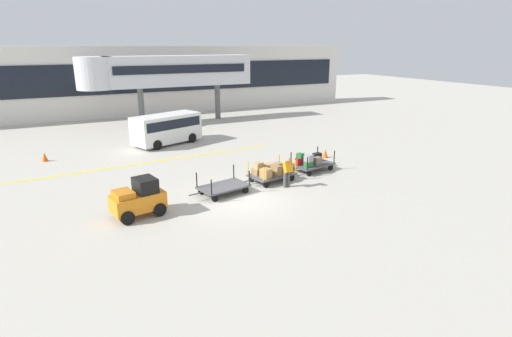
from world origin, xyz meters
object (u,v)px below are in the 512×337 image
Objects in this scene: baggage_cart_middle at (271,171)px; baggage_handler at (288,171)px; baggage_cart_lead at (223,187)px; safety_cone_near at (325,153)px; safety_cone_far at (45,157)px; shuttle_van at (167,127)px; baggage_cart_tail at (311,162)px; baggage_tug at (139,199)px.

baggage_handler is at bearing -76.47° from baggage_cart_middle.
baggage_cart_lead is at bearing 169.29° from baggage_handler.
baggage_cart_lead is 1.97× the size of baggage_handler.
safety_cone_near is 1.00× the size of safety_cone_far.
baggage_cart_tail is at bearing -60.90° from shuttle_van.
baggage_cart_lead is 2.96m from baggage_cart_middle.
shuttle_van reaches higher than baggage_handler.
baggage_tug is 11.43m from safety_cone_far.
baggage_tug is 12.84m from safety_cone_near.
baggage_tug is at bearing -178.20° from baggage_handler.
baggage_tug is 4.14× the size of safety_cone_near.
baggage_tug is 12.69m from shuttle_van.
baggage_cart_tail is 3.17m from baggage_handler.
baggage_cart_tail is (9.85, 2.01, -0.23)m from baggage_tug.
safety_cone_near is at bearing -45.42° from shuttle_van.
baggage_cart_tail is at bearing 11.53° from baggage_tug.
baggage_tug is at bearing -72.14° from safety_cone_far.
baggage_cart_middle is 1.97× the size of baggage_handler.
safety_cone_far is (-13.35, 8.86, -0.25)m from baggage_cart_tail.
baggage_tug is 10.05m from baggage_cart_tail.
baggage_tug is 4.18m from baggage_cart_lead.
baggage_cart_tail is 3.05m from safety_cone_near.
safety_cone_far is (-7.58, 10.04, -0.07)m from baggage_cart_lead.
safety_cone_near and safety_cone_far have the same top height.
baggage_cart_middle is 1.28m from baggage_handler.
safety_cone_near is (5.25, 2.49, -0.26)m from baggage_cart_middle.
safety_cone_near is at bearing -23.85° from safety_cone_far.
baggage_tug is 0.74× the size of baggage_cart_middle.
shuttle_van is (-2.92, 11.70, 0.37)m from baggage_handler.
safety_cone_near is at bearing 17.81° from baggage_tug.
baggage_handler is (-2.59, -1.78, 0.34)m from baggage_cart_tail.
shuttle_van reaches higher than safety_cone_near.
safety_cone_far is at bearing 156.15° from safety_cone_near.
baggage_handler is at bearing -75.96° from shuttle_van.
shuttle_van reaches higher than baggage_cart_tail.
baggage_handler reaches higher than baggage_cart_lead.
baggage_handler is at bearing -10.71° from baggage_cart_lead.
shuttle_van is (-5.52, 9.92, 0.71)m from baggage_cart_tail.
baggage_tug is 7.26m from baggage_handler.
baggage_cart_lead is (4.07, 0.83, -0.41)m from baggage_tug.
baggage_cart_lead is at bearing -52.96° from safety_cone_far.
baggage_tug is 1.46× the size of baggage_handler.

